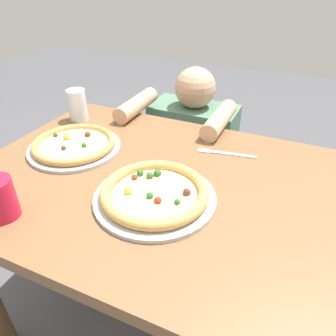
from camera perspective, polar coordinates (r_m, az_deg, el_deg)
name	(u,v)px	position (r m, az deg, el deg)	size (l,w,h in m)	color
ground_plane	(157,319)	(1.55, -1.90, -25.19)	(8.00, 8.00, 0.00)	#4C4C51
dining_table	(154,207)	(1.07, -2.51, -6.98)	(1.15, 0.85, 0.75)	brown
pizza_near	(155,194)	(0.90, -2.37, -4.54)	(0.34, 0.34, 0.04)	#B7B7BC
pizza_far	(74,145)	(1.18, -16.29, 3.95)	(0.32, 0.32, 0.04)	#B7B7BC
water_cup_clear	(77,105)	(1.40, -15.77, 10.74)	(0.08, 0.08, 0.13)	silver
fork	(223,153)	(1.13, 9.77, 2.61)	(0.20, 0.05, 0.00)	silver
diner_seated	(191,164)	(1.72, 4.14, 0.68)	(0.44, 0.54, 0.91)	#333847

